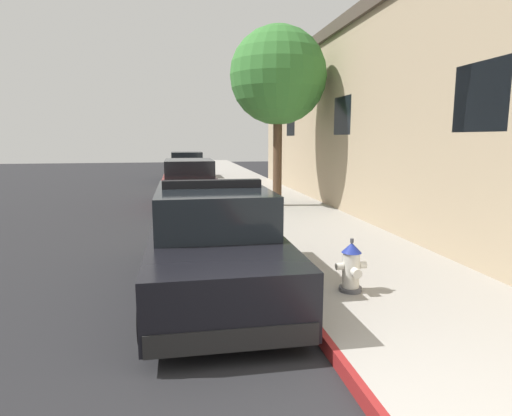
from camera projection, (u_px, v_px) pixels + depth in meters
The scene contains 9 objects.
ground_plane at pixel (77, 225), 12.01m from camera, with size 33.33×60.00×0.20m, color #232326.
sidewalk_pavement at pixel (285, 212), 13.03m from camera, with size 3.16×60.00×0.17m, color #9E9991.
curb_painted_edge at pixel (232, 214), 12.75m from camera, with size 0.08×60.00×0.17m, color maroon.
storefront_building at pixel (458, 119), 13.17m from camera, with size 7.75×21.19×5.72m.
police_cruiser at pixel (213, 241), 6.57m from camera, with size 1.94×4.84×1.68m.
parked_car_silver_ahead at pixel (189, 183), 15.07m from camera, with size 1.94×4.84×1.56m.
parked_car_dark_far at pixel (187, 167), 23.83m from camera, with size 1.94×4.84×1.56m.
fire_hydrant at pixel (351, 267), 6.02m from camera, with size 0.44×0.40×0.76m.
street_tree at pixel (278, 76), 13.19m from camera, with size 2.98×2.98×5.52m.
Camera 1 is at (-1.57, -2.48, 2.30)m, focal length 30.18 mm.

